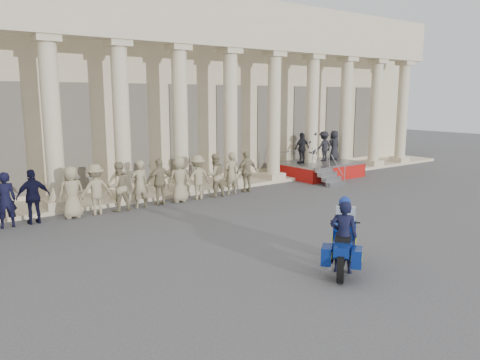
% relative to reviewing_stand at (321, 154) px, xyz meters
% --- Properties ---
extents(ground, '(90.00, 90.00, 0.00)m').
position_rel_reviewing_stand_xyz_m(ground, '(-9.47, -7.61, -1.21)').
color(ground, '#47474A').
rests_on(ground, ground).
extents(building, '(40.00, 12.50, 9.00)m').
position_rel_reviewing_stand_xyz_m(building, '(-9.47, 7.13, 3.31)').
color(building, '#C5B694').
rests_on(building, ground).
extents(officer_rank, '(19.11, 0.69, 1.83)m').
position_rel_reviewing_stand_xyz_m(officer_rank, '(-14.63, -0.83, -0.30)').
color(officer_rank, black).
rests_on(officer_rank, ground).
extents(reviewing_stand, '(3.88, 3.81, 2.38)m').
position_rel_reviewing_stand_xyz_m(reviewing_stand, '(0.00, 0.00, 0.00)').
color(reviewing_stand, gray).
rests_on(reviewing_stand, ground).
extents(motorcycle, '(1.90, 1.65, 1.46)m').
position_rel_reviewing_stand_xyz_m(motorcycle, '(-9.46, -9.82, -0.58)').
color(motorcycle, black).
rests_on(motorcycle, ground).
extents(rider, '(0.74, 0.78, 1.88)m').
position_rel_reviewing_stand_xyz_m(rider, '(-9.56, -9.90, -0.28)').
color(rider, black).
rests_on(rider, ground).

